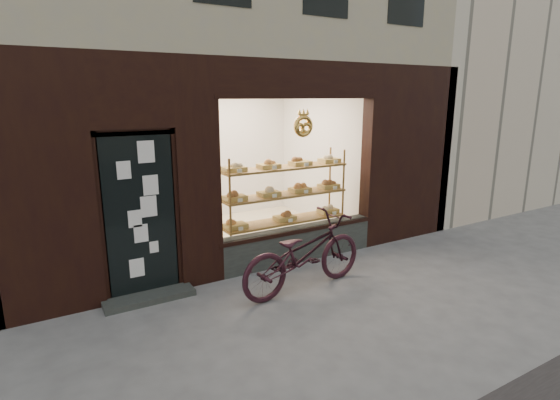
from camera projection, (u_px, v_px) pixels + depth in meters
ground at (365, 324)px, 5.08m from camera, size 90.00×90.00×0.00m
neighbor_right at (490, 32)px, 13.39m from camera, size 12.00×7.00×9.00m
display_shelf at (285, 202)px, 7.24m from camera, size 2.20×0.45×1.70m
bicycle at (304, 254)px, 5.89m from camera, size 2.02×0.87×1.03m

